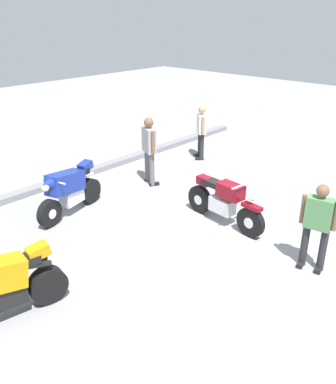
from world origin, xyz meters
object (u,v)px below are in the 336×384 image
object	(u,v)px
person_in_green_shirt	(318,222)
person_in_gray_shirt	(149,146)
motorcycle_maroon_cruiser	(224,201)
motorcycle_blue_sportbike	(69,190)
motorcycle_orange_sportbike	(0,286)
person_in_white_shirt	(201,129)

from	to	relation	value
person_in_green_shirt	person_in_gray_shirt	xyz separation A→B (m)	(0.79, 4.88, 0.13)
motorcycle_maroon_cruiser	person_in_gray_shirt	world-z (taller)	person_in_gray_shirt
motorcycle_blue_sportbike	person_in_gray_shirt	bearing A→B (deg)	163.89
motorcycle_maroon_cruiser	motorcycle_blue_sportbike	bearing A→B (deg)	-138.38
motorcycle_maroon_cruiser	motorcycle_orange_sportbike	world-z (taller)	motorcycle_orange_sportbike
person_in_green_shirt	person_in_gray_shirt	bearing A→B (deg)	-109.90
motorcycle_orange_sportbike	person_in_green_shirt	size ratio (longest dim) A/B	1.22
person_in_gray_shirt	person_in_white_shirt	bearing A→B (deg)	30.90
motorcycle_blue_sportbike	person_in_white_shirt	xyz separation A→B (m)	(5.01, 0.24, 0.33)
motorcycle_blue_sportbike	person_in_gray_shirt	size ratio (longest dim) A/B	1.08
motorcycle_maroon_cruiser	motorcycle_orange_sportbike	size ratio (longest dim) A/B	1.07
motorcycle_maroon_cruiser	person_in_gray_shirt	distance (m)	2.83
motorcycle_blue_sportbike	person_in_white_shirt	bearing A→B (deg)	168.15
motorcycle_maroon_cruiser	motorcycle_blue_sportbike	distance (m)	3.42
person_in_green_shirt	person_in_white_shirt	world-z (taller)	person_in_white_shirt
motorcycle_maroon_cruiser	person_in_gray_shirt	bearing A→B (deg)	176.31
motorcycle_orange_sportbike	person_in_green_shirt	bearing A→B (deg)	157.95
motorcycle_maroon_cruiser	person_in_gray_shirt	xyz separation A→B (m)	(0.50, 2.74, 0.51)
motorcycle_blue_sportbike	motorcycle_orange_sportbike	xyz separation A→B (m)	(-2.71, -2.19, 0.00)
motorcycle_maroon_cruiser	motorcycle_orange_sportbike	xyz separation A→B (m)	(-4.67, 0.62, 0.07)
motorcycle_maroon_cruiser	person_in_green_shirt	distance (m)	2.19
person_in_gray_shirt	motorcycle_maroon_cruiser	bearing A→B (deg)	-76.31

